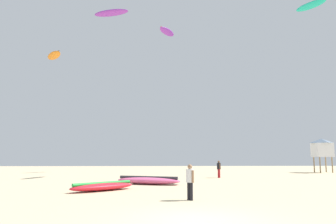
{
  "coord_description": "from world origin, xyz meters",
  "views": [
    {
      "loc": [
        -1.31,
        -10.17,
        1.9
      ],
      "look_at": [
        0.0,
        21.84,
        6.27
      ],
      "focal_mm": 35.3,
      "sensor_mm": 36.0,
      "label": 1
    }
  ],
  "objects": [
    {
      "name": "kite_grounded_mid",
      "position": [
        -1.73,
        13.29,
        0.27
      ],
      "size": [
        4.87,
        3.06,
        0.56
      ],
      "color": "#E5598C",
      "rests_on": "ground"
    },
    {
      "name": "kite_aloft_9",
      "position": [
        0.37,
        34.25,
        19.37
      ],
      "size": [
        2.77,
        3.52,
        0.84
      ],
      "color": "purple"
    },
    {
      "name": "kite_aloft_1",
      "position": [
        11.94,
        15.93,
        14.71
      ],
      "size": [
        2.18,
        2.67,
        0.54
      ],
      "color": "#19B29E"
    },
    {
      "name": "kite_aloft_0",
      "position": [
        -6.69,
        28.39,
        19.36
      ],
      "size": [
        4.65,
        2.67,
        0.64
      ],
      "color": "purple"
    },
    {
      "name": "ground_plane",
      "position": [
        0.0,
        0.0,
        0.0
      ],
      "size": [
        120.0,
        120.0,
        0.0
      ],
      "primitive_type": "plane",
      "color": "#C6B28C"
    },
    {
      "name": "person_foreground",
      "position": [
        0.28,
        4.74,
        0.92
      ],
      "size": [
        0.36,
        0.46,
        1.57
      ],
      "rotation": [
        0.0,
        0.0,
        0.55
      ],
      "color": "black",
      "rests_on": "ground"
    },
    {
      "name": "lifeguard_tower",
      "position": [
        19.38,
        29.97,
        3.05
      ],
      "size": [
        2.3,
        2.3,
        4.15
      ],
      "color": "#8C704C",
      "rests_on": "ground"
    },
    {
      "name": "kite_grounded_near",
      "position": [
        -4.22,
        9.02,
        0.24
      ],
      "size": [
        3.83,
        3.73,
        0.52
      ],
      "color": "red",
      "rests_on": "ground"
    },
    {
      "name": "kite_aloft_8",
      "position": [
        -14.98,
        33.58,
        15.51
      ],
      "size": [
        3.3,
        3.93,
        0.89
      ],
      "color": "orange"
    },
    {
      "name": "person_midground",
      "position": [
        4.65,
        20.46,
        0.91
      ],
      "size": [
        0.35,
        0.5,
        1.56
      ],
      "rotation": [
        0.0,
        0.0,
        0.32
      ],
      "color": "#B21E23",
      "rests_on": "ground"
    }
  ]
}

